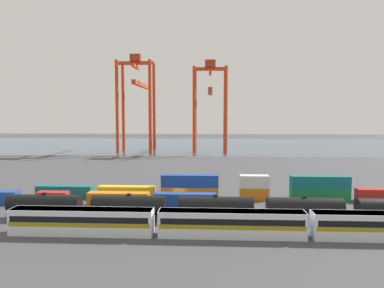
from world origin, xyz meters
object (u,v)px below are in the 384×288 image
at_px(passenger_train, 231,223).
at_px(shipping_container_5, 127,192).
at_px(gantry_crane_central, 210,98).
at_px(freight_tank_row, 216,208).
at_px(shipping_container_6, 190,193).
at_px(shipping_container_2, 118,199).
at_px(gantry_crane_west, 137,94).

xyz_separation_m(passenger_train, shipping_container_5, (-21.10, 23.63, -0.84)).
bearing_deg(gantry_crane_central, freight_tank_row, -89.30).
height_order(shipping_container_5, shipping_container_6, same).
height_order(shipping_container_2, gantry_crane_central, gantry_crane_central).
xyz_separation_m(shipping_container_2, shipping_container_6, (13.79, 6.25, 0.00)).
height_order(freight_tank_row, shipping_container_2, freight_tank_row).
height_order(passenger_train, shipping_container_2, passenger_train).
bearing_deg(shipping_container_2, passenger_train, -39.19).
bearing_deg(shipping_container_5, gantry_crane_west, 100.01).
xyz_separation_m(passenger_train, freight_tank_row, (-2.22, 7.83, 0.03)).
height_order(shipping_container_6, gantry_crane_west, gantry_crane_west).
height_order(passenger_train, gantry_crane_central, gantry_crane_central).
xyz_separation_m(passenger_train, gantry_crane_central, (-3.59, 120.22, 23.38)).
bearing_deg(shipping_container_5, gantry_crane_central, 79.72).
bearing_deg(shipping_container_6, gantry_crane_west, 107.57).
bearing_deg(shipping_container_6, freight_tank_row, -71.45).
bearing_deg(gantry_crane_central, gantry_crane_west, 179.64).
distance_m(shipping_container_2, shipping_container_6, 15.14).
bearing_deg(shipping_container_6, shipping_container_2, -155.60).
bearing_deg(gantry_crane_west, gantry_crane_central, -0.36).
distance_m(freight_tank_row, shipping_container_2, 21.36).
xyz_separation_m(passenger_train, gantry_crane_west, (-38.18, 120.44, 25.48)).
bearing_deg(passenger_train, gantry_crane_central, 91.71).
distance_m(freight_tank_row, gantry_crane_west, 120.92).
distance_m(shipping_container_6, gantry_crane_central, 99.66).
distance_m(gantry_crane_west, gantry_crane_central, 34.66).
relative_size(passenger_train, shipping_container_6, 5.48).
relative_size(freight_tank_row, shipping_container_2, 5.92).
bearing_deg(passenger_train, freight_tank_row, 105.84).
distance_m(shipping_container_5, shipping_container_6, 13.58).
bearing_deg(gantry_crane_central, shipping_container_5, -100.28).
height_order(passenger_train, gantry_crane_west, gantry_crane_west).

